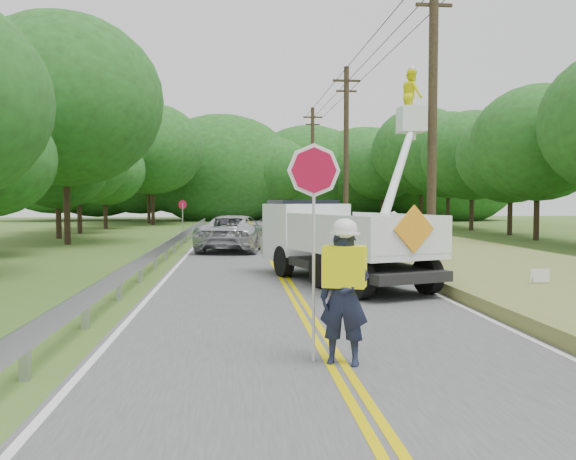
{
  "coord_description": "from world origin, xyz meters",
  "views": [
    {
      "loc": [
        -1.39,
        -9.63,
        2.32
      ],
      "look_at": [
        0.0,
        6.0,
        1.5
      ],
      "focal_mm": 36.31,
      "sensor_mm": 36.0,
      "label": 1
    }
  ],
  "objects": [
    {
      "name": "treeline_left",
      "position": [
        -10.17,
        30.82,
        6.25
      ],
      "size": [
        11.1,
        54.76,
        11.75
      ],
      "color": "#332319",
      "rests_on": "ground"
    },
    {
      "name": "yard_sign",
      "position": [
        5.88,
        3.69,
        0.47
      ],
      "size": [
        0.46,
        0.07,
        0.66
      ],
      "color": "white",
      "rests_on": "ground"
    },
    {
      "name": "ground",
      "position": [
        0.0,
        0.0,
        0.0
      ],
      "size": [
        140.0,
        140.0,
        0.0
      ],
      "primitive_type": "plane",
      "color": "#3C5219",
      "rests_on": "ground"
    },
    {
      "name": "treeline_horizon",
      "position": [
        1.94,
        56.2,
        5.5
      ],
      "size": [
        57.82,
        15.47,
        12.67
      ],
      "color": "#1F4218",
      "rests_on": "ground"
    },
    {
      "name": "guardrail",
      "position": [
        -4.02,
        14.91,
        0.55
      ],
      "size": [
        0.18,
        48.0,
        0.77
      ],
      "color": "#A3A6AA",
      "rests_on": "ground"
    },
    {
      "name": "suv_silver",
      "position": [
        -1.46,
        16.88,
        0.82
      ],
      "size": [
        3.69,
        6.15,
        1.6
      ],
      "primitive_type": "imported",
      "rotation": [
        0.0,
        0.0,
        2.95
      ],
      "color": "#B9BBC1",
      "rests_on": "road"
    },
    {
      "name": "utility_poles",
      "position": [
        5.0,
        17.02,
        5.27
      ],
      "size": [
        1.6,
        43.3,
        10.0
      ],
      "color": "black",
      "rests_on": "ground"
    },
    {
      "name": "flagger",
      "position": [
        0.09,
        -1.69,
        1.12
      ],
      "size": [
        1.19,
        0.66,
        3.09
      ],
      "color": "#191E33",
      "rests_on": "road"
    },
    {
      "name": "stop_sign_permanent",
      "position": [
        -4.24,
        21.6,
        1.5
      ],
      "size": [
        0.43,
        0.28,
        2.3
      ],
      "color": "#A3A6AA",
      "rests_on": "ground"
    },
    {
      "name": "tall_grass_verge",
      "position": [
        7.1,
        14.0,
        0.15
      ],
      "size": [
        7.0,
        96.0,
        0.3
      ],
      "primitive_type": "cube",
      "color": "olive",
      "rests_on": "ground"
    },
    {
      "name": "road",
      "position": [
        0.0,
        14.0,
        0.01
      ],
      "size": [
        7.2,
        96.0,
        0.03
      ],
      "color": "#464648",
      "rests_on": "ground"
    },
    {
      "name": "treeline_right",
      "position": [
        15.76,
        28.76,
        5.74
      ],
      "size": [
        11.11,
        53.8,
        10.86
      ],
      "color": "#332319",
      "rests_on": "ground"
    },
    {
      "name": "bucket_truck",
      "position": [
        1.5,
        7.17,
        1.51
      ],
      "size": [
        5.27,
        6.92,
        6.51
      ],
      "color": "black",
      "rests_on": "road"
    },
    {
      "name": "suv_darkgrey",
      "position": [
        -1.9,
        23.24,
        0.71
      ],
      "size": [
        2.25,
        4.9,
        1.39
      ],
      "primitive_type": "imported",
      "rotation": [
        0.0,
        0.0,
        3.21
      ],
      "color": "#34363A",
      "rests_on": "road"
    }
  ]
}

